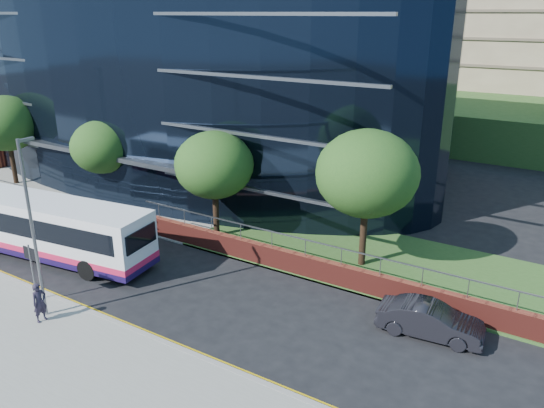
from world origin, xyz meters
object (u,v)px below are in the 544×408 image
Objects in this scene: street_sign at (31,261)px; tree_far_a at (6,123)px; tree_far_b at (102,147)px; city_bus at (53,229)px; tree_far_d at (367,174)px; streetlight_east at (32,225)px; parked_car at (430,320)px; tree_far_c at (214,165)px; pedestrian at (40,302)px.

tree_far_a reaches higher than street_sign.
city_bus is at bearing -60.81° from tree_far_b.
tree_far_d is 0.60× the size of city_bus.
streetlight_east reaches higher than parked_car.
tree_far_c is (2.50, 10.59, 2.39)m from street_sign.
tree_far_b is 0.76× the size of streetlight_east.
tree_far_b is at bearing 2.86° from tree_far_a.
streetlight_east is (1.50, -0.59, 2.29)m from street_sign.
parked_car is at bearing 23.04° from street_sign.
streetlight_east is at bearing -95.11° from tree_far_c.
tree_far_a is at bearing 148.83° from street_sign.
tree_far_a is 1.07× the size of tree_far_c.
street_sign is at bearing 107.12° from parked_car.
streetlight_east is at bearing -129.40° from tree_far_d.
pedestrian is at bearing -127.49° from tree_far_d.
parked_car is at bearing -42.54° from tree_far_d.
pedestrian is at bearing -31.07° from tree_far_a.
streetlight_east is at bearing 34.54° from pedestrian.
tree_far_b reaches higher than street_sign.
street_sign is at bearing 158.64° from streetlight_east.
parked_car is at bearing -14.34° from tree_far_c.
tree_far_a is 29.02m from tree_far_d.
streetlight_east is 4.45× the size of pedestrian.
tree_far_d is 15.77m from streetlight_east.
city_bus is at bearing -151.55° from tree_far_d.
street_sign is at bearing -31.17° from tree_far_a.
parked_car is (19.79, 3.44, -1.03)m from city_bus.
street_sign is at bearing 60.50° from pedestrian.
tree_far_a is at bearing -177.14° from tree_far_b.
tree_far_a is 0.87× the size of streetlight_east.
tree_far_a reaches higher than pedestrian.
pedestrian is (19.31, -11.63, -3.81)m from tree_far_a.
tree_far_b is (-7.50, 11.09, 2.06)m from street_sign.
tree_far_d is at bearing -36.98° from pedestrian.
tree_far_a is 1.59× the size of parked_car.
city_bus is (-3.30, 3.57, -0.40)m from street_sign.
tree_far_a is 22.05m from streetlight_east.
city_bus is (-14.80, -8.02, -3.44)m from tree_far_d.
streetlight_east is 0.64× the size of city_bus.
tree_far_a reaches higher than tree_far_c.
tree_far_a is at bearing -178.03° from tree_far_d.
tree_far_d reaches higher than city_bus.
tree_far_a is 34.42m from parked_car.
street_sign is at bearing -54.63° from city_bus.
street_sign is 17.97m from parked_car.
tree_far_c is at bearing -2.88° from pedestrian.
city_bus reaches higher than street_sign.
tree_far_b is 0.81× the size of tree_far_d.
streetlight_east is (19.00, -11.17, -0.42)m from tree_far_a.
tree_far_d reaches higher than tree_far_c.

